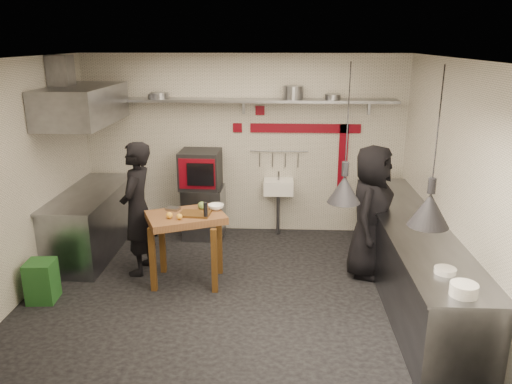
{
  "coord_description": "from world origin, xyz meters",
  "views": [
    {
      "loc": [
        0.56,
        -5.58,
        3.0
      ],
      "look_at": [
        0.27,
        0.3,
        1.19
      ],
      "focal_mm": 35.0,
      "sensor_mm": 36.0,
      "label": 1
    }
  ],
  "objects_px": {
    "chef_left": "(137,209)",
    "prep_table": "(187,248)",
    "oven_stand": "(204,212)",
    "combi_oven": "(200,169)",
    "chef_right": "(371,212)",
    "green_bin": "(42,281)"
  },
  "relations": [
    {
      "from": "chef_left",
      "to": "prep_table",
      "type": "bearing_deg",
      "value": 72.54
    },
    {
      "from": "oven_stand",
      "to": "chef_left",
      "type": "xyz_separation_m",
      "value": [
        -0.67,
        -1.28,
        0.48
      ]
    },
    {
      "from": "oven_stand",
      "to": "combi_oven",
      "type": "relative_size",
      "value": 1.33
    },
    {
      "from": "combi_oven",
      "to": "prep_table",
      "type": "relative_size",
      "value": 0.65
    },
    {
      "from": "oven_stand",
      "to": "combi_oven",
      "type": "bearing_deg",
      "value": 161.67
    },
    {
      "from": "chef_right",
      "to": "prep_table",
      "type": "bearing_deg",
      "value": 122.12
    },
    {
      "from": "prep_table",
      "to": "chef_right",
      "type": "distance_m",
      "value": 2.4
    },
    {
      "from": "oven_stand",
      "to": "prep_table",
      "type": "height_order",
      "value": "prep_table"
    },
    {
      "from": "prep_table",
      "to": "chef_right",
      "type": "bearing_deg",
      "value": -15.62
    },
    {
      "from": "green_bin",
      "to": "prep_table",
      "type": "height_order",
      "value": "prep_table"
    },
    {
      "from": "prep_table",
      "to": "combi_oven",
      "type": "bearing_deg",
      "value": 68.26
    },
    {
      "from": "chef_left",
      "to": "oven_stand",
      "type": "bearing_deg",
      "value": 156.65
    },
    {
      "from": "combi_oven",
      "to": "chef_left",
      "type": "xyz_separation_m",
      "value": [
        -0.63,
        -1.3,
        -0.21
      ]
    },
    {
      "from": "oven_stand",
      "to": "prep_table",
      "type": "distance_m",
      "value": 1.56
    },
    {
      "from": "oven_stand",
      "to": "combi_oven",
      "type": "height_order",
      "value": "combi_oven"
    },
    {
      "from": "oven_stand",
      "to": "chef_right",
      "type": "height_order",
      "value": "chef_right"
    },
    {
      "from": "prep_table",
      "to": "chef_left",
      "type": "bearing_deg",
      "value": 134.61
    },
    {
      "from": "green_bin",
      "to": "prep_table",
      "type": "xyz_separation_m",
      "value": [
        1.64,
        0.57,
        0.21
      ]
    },
    {
      "from": "combi_oven",
      "to": "prep_table",
      "type": "distance_m",
      "value": 1.69
    },
    {
      "from": "oven_stand",
      "to": "combi_oven",
      "type": "distance_m",
      "value": 0.69
    },
    {
      "from": "green_bin",
      "to": "chef_right",
      "type": "distance_m",
      "value": 4.13
    },
    {
      "from": "prep_table",
      "to": "chef_right",
      "type": "relative_size",
      "value": 0.53
    }
  ]
}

